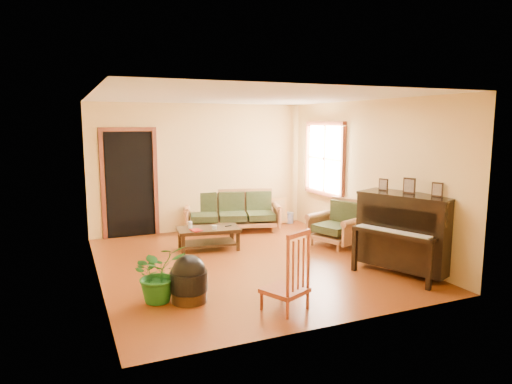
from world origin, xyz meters
name	(u,v)px	position (x,y,z in m)	size (l,w,h in m)	color
floor	(247,262)	(0.00, 0.00, 0.00)	(5.00, 5.00, 0.00)	#61280C
doorway	(130,185)	(-1.45, 2.48, 1.02)	(1.08, 0.16, 2.05)	black
window	(325,159)	(2.21, 1.30, 1.50)	(0.12, 1.36, 1.46)	white
sofa	(232,211)	(0.54, 2.12, 0.41)	(1.93, 0.81, 0.83)	#976037
coffee_table	(208,239)	(-0.34, 0.98, 0.19)	(1.07, 0.58, 0.39)	black
armchair	(335,223)	(1.85, 0.31, 0.42)	(0.80, 0.84, 0.84)	#976037
piano	(405,234)	(1.97, -1.38, 0.60)	(0.79, 1.35, 1.19)	black
footstool	(189,284)	(-1.27, -1.20, 0.22)	(0.47, 0.47, 0.44)	black
red_chair	(285,270)	(-0.29, -1.89, 0.49)	(0.46, 0.50, 0.98)	maroon
leaning_frame	(277,211)	(1.66, 2.34, 0.30)	(0.45, 0.10, 0.60)	#C68C42
ceramic_crock	(289,218)	(1.95, 2.32, 0.12)	(0.19, 0.19, 0.24)	#33469B
potted_plant	(159,273)	(-1.61, -1.04, 0.36)	(0.65, 0.57, 0.73)	#19591C
book	(192,231)	(-0.68, 0.82, 0.40)	(0.16, 0.22, 0.02)	maroon
candle	(190,225)	(-0.64, 1.08, 0.45)	(0.07, 0.07, 0.12)	white
glass_jar	(214,227)	(-0.27, 0.85, 0.42)	(0.09, 0.09, 0.06)	silver
remote	(228,226)	(0.03, 0.96, 0.40)	(0.14, 0.04, 0.01)	black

